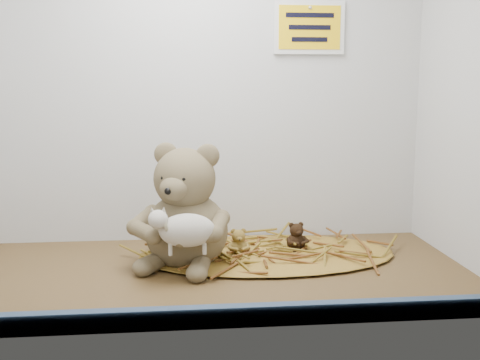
{
  "coord_description": "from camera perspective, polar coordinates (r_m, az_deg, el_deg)",
  "views": [
    {
      "loc": [
        -3.92,
        -126.13,
        41.58
      ],
      "look_at": [
        9.3,
        1.85,
        20.26
      ],
      "focal_mm": 45.0,
      "sensor_mm": 36.0,
      "label": 1
    }
  ],
  "objects": [
    {
      "name": "straw_bed",
      "position": [
        1.45,
        2.64,
        -7.0
      ],
      "size": [
        61.34,
        35.62,
        1.19
      ],
      "primitive_type": "ellipsoid",
      "color": "brown",
      "rests_on": "shelf_floor"
    },
    {
      "name": "front_rail",
      "position": [
        1.05,
        -3.41,
        -12.82
      ],
      "size": [
        119.28,
        2.2,
        3.6
      ],
      "primitive_type": "cube",
      "color": "#364D68",
      "rests_on": "shelf_floor"
    },
    {
      "name": "toy_lamb",
      "position": [
        1.26,
        -5.04,
        -4.78
      ],
      "size": [
        15.38,
        9.39,
        9.94
      ],
      "primitive_type": null,
      "color": "beige",
      "rests_on": "main_teddy"
    },
    {
      "name": "wall_sign",
      "position": [
        1.6,
        6.58,
        14.17
      ],
      "size": [
        16.0,
        1.2,
        11.0
      ],
      "primitive_type": "cube",
      "color": "#E2B10B",
      "rests_on": "back_wall"
    },
    {
      "name": "main_teddy",
      "position": [
        1.35,
        -5.13,
        -2.42
      ],
      "size": [
        30.28,
        30.91,
        27.95
      ],
      "primitive_type": null,
      "rotation": [
        0.0,
        0.0,
        -0.42
      ],
      "color": "#746247",
      "rests_on": "shelf_floor"
    },
    {
      "name": "mini_teddy_brown",
      "position": [
        1.47,
        5.35,
        -5.21
      ],
      "size": [
        6.61,
        6.84,
        6.83
      ],
      "primitive_type": null,
      "rotation": [
        0.0,
        0.0,
        0.21
      ],
      "color": "black",
      "rests_on": "straw_bed"
    },
    {
      "name": "mini_teddy_tan",
      "position": [
        1.42,
        -0.15,
        -5.79
      ],
      "size": [
        5.36,
        5.65,
        6.49
      ],
      "primitive_type": null,
      "rotation": [
        0.0,
        0.0,
        0.02
      ],
      "color": "olive",
      "rests_on": "straw_bed"
    },
    {
      "name": "alcove_shell",
      "position": [
        1.35,
        -4.31,
        10.83
      ],
      "size": [
        120.4,
        60.2,
        90.4
      ],
      "color": "#473318",
      "rests_on": "ground"
    }
  ]
}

